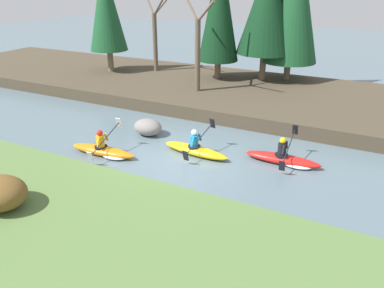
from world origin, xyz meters
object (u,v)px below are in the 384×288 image
(kayaker_lead, at_px, (286,159))
(kayaker_middle, at_px, (196,149))
(kayaker_trailing, at_px, (105,151))
(boulder_midstream, at_px, (148,127))

(kayaker_lead, distance_m, kayaker_middle, 3.31)
(kayaker_middle, relative_size, kayaker_trailing, 1.00)
(boulder_midstream, bearing_deg, kayaker_trailing, -97.82)
(kayaker_lead, distance_m, kayaker_trailing, 6.67)
(kayaker_lead, bearing_deg, boulder_midstream, 177.56)
(kayaker_middle, bearing_deg, boulder_midstream, 168.13)
(kayaker_middle, xyz_separation_m, boulder_midstream, (-2.69, 0.86, 0.13))
(kayaker_middle, height_order, kayaker_trailing, same)
(kayaker_trailing, bearing_deg, kayaker_lead, 16.79)
(kayaker_middle, bearing_deg, kayaker_lead, 18.80)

